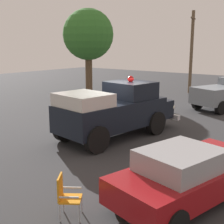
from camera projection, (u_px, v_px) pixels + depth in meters
name	position (u px, v px, depth m)	size (l,w,h in m)	color
ground_plane	(112.00, 132.00, 14.15)	(60.00, 60.00, 0.00)	#333335
vintage_fire_truck	(116.00, 110.00, 13.25)	(6.19, 3.05, 2.59)	black
classic_hot_rod	(188.00, 174.00, 7.76)	(4.67, 2.79, 1.46)	black
lawn_chair_near_truck	(136.00, 108.00, 16.63)	(0.61, 0.61, 1.02)	#B7BABF
lawn_chair_spare	(65.00, 193.00, 7.08)	(0.69, 0.69, 1.02)	#B7BABF
spectator_seated	(135.00, 106.00, 16.49)	(0.61, 0.50, 1.29)	#383842
spectator_standing	(110.00, 95.00, 18.59)	(0.31, 0.65, 1.68)	#2D334C
oak_tree_right	(88.00, 35.00, 24.72)	(4.08, 4.08, 6.78)	brown
utility_pole	(191.00, 51.00, 25.02)	(1.67, 0.55, 6.59)	brown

